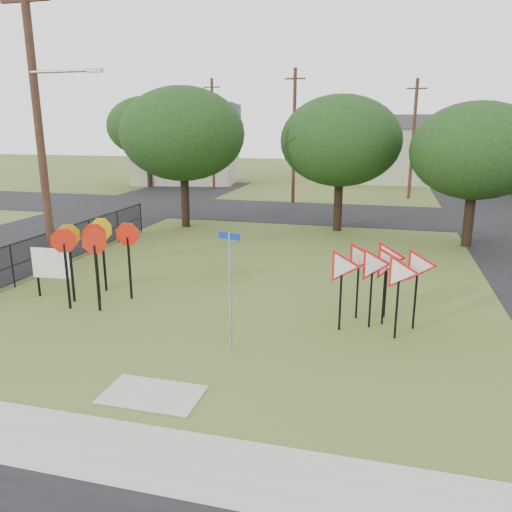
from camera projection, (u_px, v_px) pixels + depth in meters
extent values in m
plane|color=#445720|center=(195.00, 346.00, 12.37)|extent=(140.00, 140.00, 0.00)
cube|color=#9C9B93|center=(105.00, 448.00, 8.44)|extent=(30.00, 1.60, 0.02)
cube|color=#445720|center=(61.00, 498.00, 7.32)|extent=(30.00, 0.80, 0.02)
cube|color=black|center=(42.00, 236.00, 24.66)|extent=(8.00, 50.00, 0.02)
cube|color=black|center=(313.00, 213.00, 31.09)|extent=(60.00, 8.00, 0.02)
cube|color=#9C9B93|center=(152.00, 395.00, 10.13)|extent=(2.00, 1.20, 0.02)
cylinder|color=#9DA1A6|center=(230.00, 294.00, 11.74)|extent=(0.06, 0.06, 2.94)
cube|color=navy|center=(229.00, 236.00, 11.39)|extent=(0.58, 0.23, 0.16)
cube|color=black|center=(97.00, 270.00, 15.36)|extent=(0.06, 0.06, 1.98)
cube|color=black|center=(130.00, 268.00, 15.51)|extent=(0.06, 0.06, 1.98)
cube|color=black|center=(97.00, 278.00, 14.49)|extent=(0.06, 0.06, 1.98)
cube|color=black|center=(72.00, 271.00, 15.25)|extent=(0.06, 0.06, 1.98)
cube|color=black|center=(104.00, 262.00, 16.26)|extent=(0.06, 0.06, 1.98)
cube|color=black|center=(67.00, 277.00, 14.66)|extent=(0.06, 0.06, 1.98)
cube|color=black|center=(340.00, 299.00, 13.15)|extent=(0.06, 0.06, 1.72)
cube|color=black|center=(371.00, 297.00, 13.33)|extent=(0.06, 0.06, 1.72)
cube|color=black|center=(397.00, 306.00, 12.62)|extent=(0.06, 0.06, 1.72)
cube|color=black|center=(357.00, 289.00, 13.96)|extent=(0.06, 0.06, 1.72)
cube|color=black|center=(386.00, 288.00, 14.04)|extent=(0.06, 0.06, 1.72)
cube|color=black|center=(415.00, 298.00, 13.22)|extent=(0.06, 0.06, 1.72)
cube|color=black|center=(384.00, 294.00, 13.54)|extent=(0.06, 0.06, 1.72)
cube|color=black|center=(39.00, 285.00, 15.92)|extent=(0.05, 0.05, 0.75)
cube|color=black|center=(68.00, 287.00, 15.66)|extent=(0.05, 0.05, 0.75)
cube|color=white|center=(51.00, 263.00, 15.60)|extent=(1.28, 0.13, 0.96)
cylinder|color=#462A20|center=(39.00, 134.00, 17.09)|extent=(0.28, 0.28, 10.00)
cube|color=#462A20|center=(25.00, 0.00, 16.02)|extent=(1.80, 0.12, 0.12)
cylinder|color=#9DA1A6|center=(62.00, 71.00, 16.20)|extent=(2.40, 0.10, 0.10)
cube|color=#9DA1A6|center=(95.00, 70.00, 15.90)|extent=(0.50, 0.18, 0.12)
cylinder|color=#462A20|center=(294.00, 137.00, 34.17)|extent=(0.24, 0.24, 9.00)
cube|color=#462A20|center=(295.00, 79.00, 33.21)|extent=(1.40, 0.10, 0.10)
cylinder|color=#462A20|center=(413.00, 140.00, 36.03)|extent=(0.24, 0.24, 8.50)
cube|color=#462A20|center=(417.00, 88.00, 35.13)|extent=(1.40, 0.10, 0.10)
cylinder|color=#462A20|center=(213.00, 135.00, 41.74)|extent=(0.24, 0.24, 9.00)
cube|color=#462A20|center=(212.00, 87.00, 40.77)|extent=(1.40, 0.10, 0.10)
cylinder|color=black|center=(12.00, 266.00, 16.66)|extent=(0.05, 0.05, 1.50)
cylinder|color=black|center=(56.00, 250.00, 18.81)|extent=(0.05, 0.05, 1.50)
cylinder|color=black|center=(90.00, 237.00, 20.96)|extent=(0.05, 0.05, 1.50)
cylinder|color=black|center=(118.00, 227.00, 23.11)|extent=(0.05, 0.05, 1.50)
cylinder|color=black|center=(141.00, 218.00, 25.27)|extent=(0.05, 0.05, 1.50)
cube|color=black|center=(72.00, 226.00, 19.70)|extent=(0.03, 11.50, 0.03)
cube|color=black|center=(74.00, 243.00, 19.89)|extent=(0.03, 11.50, 0.03)
cube|color=black|center=(74.00, 243.00, 19.89)|extent=(0.01, 11.50, 1.50)
cube|color=#B1AC8F|center=(187.00, 150.00, 46.84)|extent=(10.08, 8.46, 6.00)
cube|color=#47474C|center=(186.00, 110.00, 45.92)|extent=(10.58, 8.88, 1.20)
cube|color=#B1AC8F|center=(385.00, 155.00, 48.19)|extent=(8.00, 8.00, 5.00)
cube|color=#47474C|center=(387.00, 122.00, 47.40)|extent=(8.40, 8.40, 1.20)
cylinder|color=black|center=(185.00, 202.00, 26.60)|extent=(0.44, 0.44, 2.62)
ellipsoid|color=black|center=(183.00, 134.00, 25.70)|extent=(6.40, 6.40, 4.80)
cylinder|color=black|center=(338.00, 207.00, 25.61)|extent=(0.44, 0.44, 2.45)
ellipsoid|color=black|center=(341.00, 141.00, 24.76)|extent=(6.00, 6.00, 4.50)
cylinder|color=black|center=(468.00, 221.00, 22.30)|extent=(0.44, 0.44, 2.27)
ellipsoid|color=black|center=(476.00, 151.00, 21.51)|extent=(5.60, 5.60, 4.20)
cylinder|color=black|center=(149.00, 171.00, 43.99)|extent=(0.44, 0.44, 2.80)
ellipsoid|color=black|center=(147.00, 126.00, 43.03)|extent=(6.80, 6.80, 5.10)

